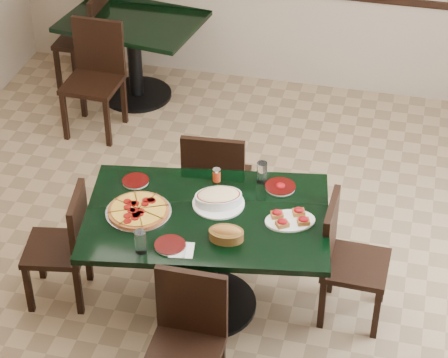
% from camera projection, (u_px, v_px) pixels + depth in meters
% --- Properties ---
extents(floor, '(5.50, 5.50, 0.00)m').
position_uv_depth(floor, '(215.00, 277.00, 5.88)').
color(floor, '#8D7251').
rests_on(floor, ground).
extents(room_shell, '(5.50, 5.50, 5.50)m').
position_uv_depth(room_shell, '(408.00, 25.00, 6.36)').
color(room_shell, white).
rests_on(room_shell, floor).
extents(main_table, '(1.59, 1.17, 0.75)m').
position_uv_depth(main_table, '(207.00, 238.00, 5.33)').
color(main_table, black).
rests_on(main_table, floor).
extents(back_table, '(1.24, 0.98, 0.75)m').
position_uv_depth(back_table, '(134.00, 43.00, 7.53)').
color(back_table, black).
rests_on(back_table, floor).
extents(chair_far, '(0.45, 0.45, 0.90)m').
position_uv_depth(chair_far, '(216.00, 180.00, 5.92)').
color(chair_far, black).
rests_on(chair_far, floor).
extents(chair_near, '(0.40, 0.40, 0.86)m').
position_uv_depth(chair_near, '(187.00, 336.00, 4.78)').
color(chair_near, black).
rests_on(chair_near, floor).
extents(chair_right, '(0.41, 0.41, 0.85)m').
position_uv_depth(chair_right, '(344.00, 255.00, 5.34)').
color(chair_right, black).
rests_on(chair_right, floor).
extents(chair_left, '(0.44, 0.44, 0.81)m').
position_uv_depth(chair_left, '(66.00, 242.00, 5.48)').
color(chair_left, black).
rests_on(chair_left, floor).
extents(back_chair_near, '(0.45, 0.45, 0.93)m').
position_uv_depth(back_chair_near, '(96.00, 71.00, 7.13)').
color(back_chair_near, black).
rests_on(back_chair_near, floor).
extents(back_chair_left, '(0.42, 0.42, 0.89)m').
position_uv_depth(back_chair_left, '(90.00, 34.00, 7.72)').
color(back_chair_left, black).
rests_on(back_chair_left, floor).
extents(pepperoni_pizza, '(0.40, 0.40, 0.04)m').
position_uv_depth(pepperoni_pizza, '(138.00, 211.00, 5.22)').
color(pepperoni_pizza, silver).
rests_on(pepperoni_pizza, main_table).
extents(lasagna_casserole, '(0.33, 0.32, 0.09)m').
position_uv_depth(lasagna_casserole, '(218.00, 198.00, 5.27)').
color(lasagna_casserole, white).
rests_on(lasagna_casserole, main_table).
extents(bread_basket, '(0.21, 0.16, 0.09)m').
position_uv_depth(bread_basket, '(226.00, 234.00, 5.01)').
color(bread_basket, brown).
rests_on(bread_basket, main_table).
extents(bruschetta_platter, '(0.36, 0.30, 0.05)m').
position_uv_depth(bruschetta_platter, '(290.00, 219.00, 5.15)').
color(bruschetta_platter, white).
rests_on(bruschetta_platter, main_table).
extents(side_plate_near, '(0.18, 0.18, 0.02)m').
position_uv_depth(side_plate_near, '(170.00, 245.00, 4.98)').
color(side_plate_near, white).
rests_on(side_plate_near, main_table).
extents(side_plate_far_r, '(0.19, 0.19, 0.03)m').
position_uv_depth(side_plate_far_r, '(280.00, 187.00, 5.43)').
color(side_plate_far_r, white).
rests_on(side_plate_far_r, main_table).
extents(side_plate_far_l, '(0.17, 0.17, 0.02)m').
position_uv_depth(side_plate_far_l, '(136.00, 181.00, 5.48)').
color(side_plate_far_l, white).
rests_on(side_plate_far_l, main_table).
extents(napkin_setting, '(0.16, 0.16, 0.01)m').
position_uv_depth(napkin_setting, '(182.00, 250.00, 4.95)').
color(napkin_setting, white).
rests_on(napkin_setting, main_table).
extents(water_glass_a, '(0.07, 0.07, 0.14)m').
position_uv_depth(water_glass_a, '(262.00, 172.00, 5.45)').
color(water_glass_a, white).
rests_on(water_glass_a, main_table).
extents(water_glass_b, '(0.07, 0.07, 0.14)m').
position_uv_depth(water_glass_b, '(140.00, 242.00, 4.90)').
color(water_glass_b, white).
rests_on(water_glass_b, main_table).
extents(pepper_shaker, '(0.05, 0.05, 0.09)m').
position_uv_depth(pepper_shaker, '(217.00, 175.00, 5.47)').
color(pepper_shaker, '#CF4116').
rests_on(pepper_shaker, main_table).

